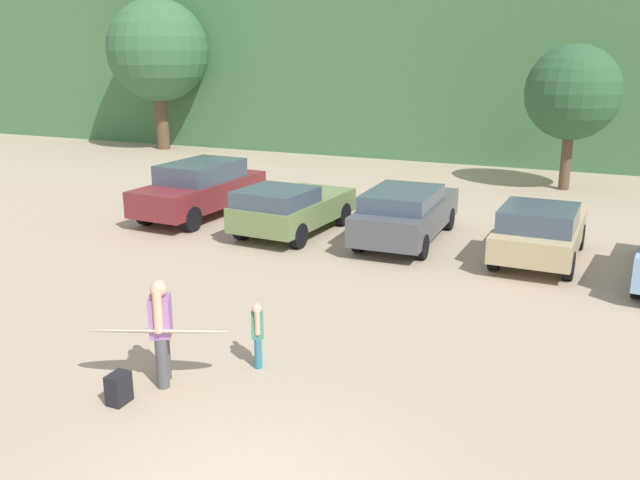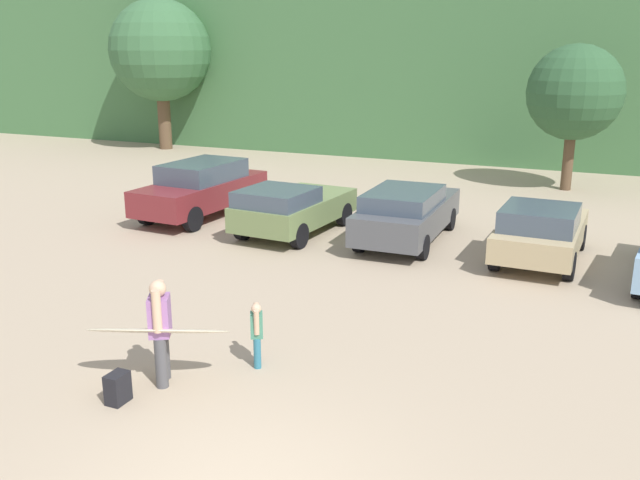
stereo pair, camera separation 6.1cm
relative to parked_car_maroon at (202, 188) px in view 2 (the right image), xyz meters
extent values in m
cube|color=#427042|center=(7.72, 18.45, 3.10)|extent=(108.00, 12.00, 7.94)
cylinder|color=brown|center=(-9.46, 11.15, 0.47)|extent=(0.62, 0.62, 2.67)
sphere|color=#38663D|center=(-9.46, 11.15, 3.86)|extent=(4.84, 4.84, 4.84)
cylinder|color=brown|center=(9.63, 8.57, 0.14)|extent=(0.37, 0.37, 2.01)
sphere|color=#2D5633|center=(9.63, 8.57, 2.53)|extent=(3.26, 3.26, 3.26)
cube|color=maroon|center=(0.00, -0.02, -0.15)|extent=(2.04, 4.69, 0.74)
cube|color=#3F4C5B|center=(0.00, 0.07, 0.49)|extent=(1.78, 2.59, 0.55)
cylinder|color=black|center=(-0.71, 1.54, -0.52)|extent=(0.26, 0.72, 0.70)
cylinder|color=black|center=(0.89, 1.44, -0.52)|extent=(0.26, 0.72, 0.70)
cylinder|color=black|center=(-0.89, -1.49, -0.52)|extent=(0.26, 0.72, 0.70)
cylinder|color=black|center=(0.71, -1.58, -0.52)|extent=(0.26, 0.72, 0.70)
cube|color=#6B7F4C|center=(3.35, -0.53, -0.22)|extent=(2.16, 4.03, 0.64)
cube|color=#3F4C5B|center=(3.28, -1.48, 0.31)|extent=(1.86, 1.95, 0.41)
cylinder|color=black|center=(2.59, 0.82, -0.54)|extent=(0.27, 0.67, 0.66)
cylinder|color=black|center=(4.29, 0.70, -0.54)|extent=(0.27, 0.67, 0.66)
cylinder|color=black|center=(2.41, -1.76, -0.54)|extent=(0.27, 0.67, 0.66)
cylinder|color=black|center=(4.10, -1.88, -0.54)|extent=(0.27, 0.67, 0.66)
cube|color=#4C4F54|center=(6.38, -0.05, -0.20)|extent=(1.86, 4.56, 0.72)
cube|color=#3F4C5B|center=(6.39, -0.54, 0.36)|extent=(1.68, 2.48, 0.41)
cylinder|color=black|center=(5.56, 1.42, -0.56)|extent=(0.23, 0.62, 0.61)
cylinder|color=black|center=(7.15, 1.45, -0.56)|extent=(0.23, 0.62, 0.61)
cylinder|color=black|center=(5.61, -1.56, -0.56)|extent=(0.23, 0.62, 0.61)
cylinder|color=black|center=(7.21, -1.53, -0.56)|extent=(0.23, 0.62, 0.61)
cube|color=tan|center=(9.78, -0.39, -0.25)|extent=(1.87, 3.96, 0.59)
cube|color=#3F4C5B|center=(9.77, -0.93, 0.28)|extent=(1.68, 1.92, 0.48)
cylinder|color=black|center=(9.01, 0.92, -0.55)|extent=(0.24, 0.64, 0.64)
cylinder|color=black|center=(10.61, 0.88, -0.55)|extent=(0.24, 0.64, 0.64)
cylinder|color=black|center=(8.95, -1.66, -0.55)|extent=(0.24, 0.64, 0.64)
cylinder|color=black|center=(10.55, -1.70, -0.55)|extent=(0.24, 0.64, 0.64)
cylinder|color=black|center=(11.94, -2.32, -0.55)|extent=(0.29, 0.66, 0.64)
cylinder|color=#4C4C51|center=(5.38, -9.32, -0.47)|extent=(0.18, 0.18, 0.79)
cylinder|color=#4C4C51|center=(5.24, -9.08, -0.47)|extent=(0.18, 0.18, 0.79)
cube|color=#9966A5|center=(5.31, -9.20, 0.22)|extent=(0.46, 0.50, 0.60)
sphere|color=#D8AD8C|center=(5.31, -9.20, 0.65)|extent=(0.25, 0.25, 0.25)
cylinder|color=#D8AD8C|center=(5.42, -9.39, 0.38)|extent=(0.19, 0.19, 0.64)
cylinder|color=#D8AD8C|center=(5.20, -9.01, 0.38)|extent=(0.21, 0.23, 0.65)
cylinder|color=teal|center=(6.38, -8.20, -0.62)|extent=(0.12, 0.12, 0.51)
cylinder|color=teal|center=(6.30, -8.04, -0.62)|extent=(0.12, 0.12, 0.51)
cube|color=#3F7F66|center=(6.34, -8.12, -0.17)|extent=(0.29, 0.32, 0.39)
sphere|color=#D8AD8C|center=(6.34, -8.12, 0.11)|extent=(0.16, 0.16, 0.16)
cylinder|color=#D8AD8C|center=(6.41, -8.24, -0.07)|extent=(0.13, 0.15, 0.41)
cylinder|color=#D8AD8C|center=(6.27, -7.99, -0.07)|extent=(0.19, 0.24, 0.41)
ellipsoid|color=beige|center=(5.27, -9.22, -0.02)|extent=(2.23, 1.36, 0.30)
cube|color=black|center=(5.08, -9.97, -0.64)|extent=(0.24, 0.34, 0.45)
camera|label=1|loc=(11.25, -16.91, 4.08)|focal=38.45mm
camera|label=2|loc=(11.31, -16.88, 4.08)|focal=38.45mm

